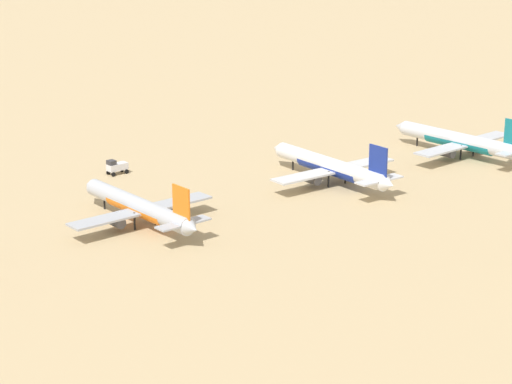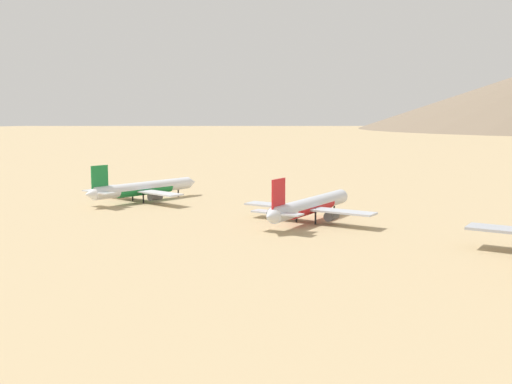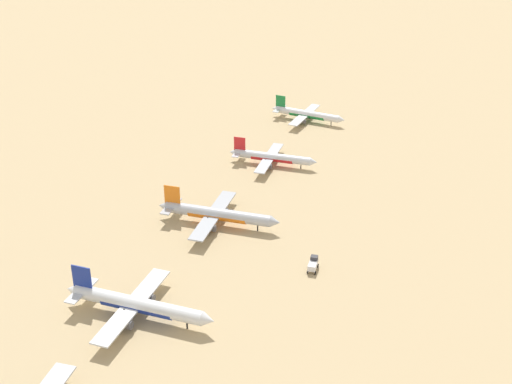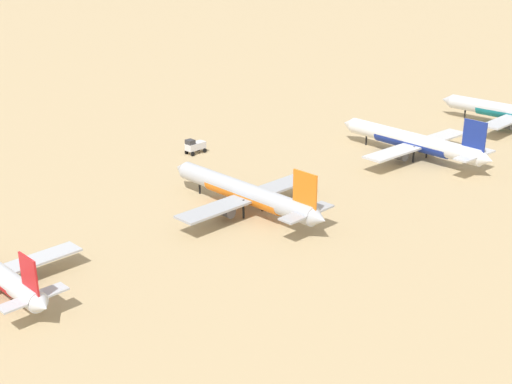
% 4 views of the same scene
% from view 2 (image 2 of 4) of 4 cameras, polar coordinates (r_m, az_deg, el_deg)
% --- Properties ---
extents(parked_jet_3, '(34.89, 28.37, 10.06)m').
position_cam_2_polar(parked_jet_3, '(121.06, 5.21, -1.32)').
color(parked_jet_3, silver).
rests_on(parked_jet_3, ground).
extents(parked_jet_4, '(34.40, 27.99, 9.91)m').
position_cam_2_polar(parked_jet_4, '(151.00, -10.74, 0.34)').
color(parked_jet_4, silver).
rests_on(parked_jet_4, ground).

